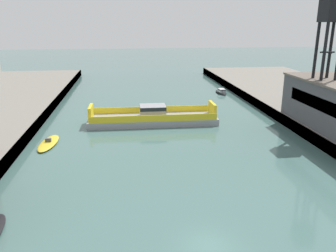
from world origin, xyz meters
TOP-DOWN VIEW (x-y plane):
  - ground_plane at (0.00, 0.00)m, footprint 400.00×400.00m
  - chain_ferry at (-1.55, 33.57)m, footprint 21.62×6.20m
  - moored_boat_near_left at (16.79, 56.52)m, footprint 2.23×5.77m
  - moored_boat_mid_right at (-17.03, 24.92)m, footprint 2.77×7.29m
  - crane_tower at (23.11, 24.81)m, footprint 2.86×2.86m

SIDE VIEW (x-z plane):
  - ground_plane at x=0.00m, z-range 0.00..0.00m
  - moored_boat_mid_right at x=-17.03m, z-range -0.24..0.67m
  - moored_boat_near_left at x=16.79m, z-range -0.16..1.04m
  - chain_ferry at x=-1.55m, z-range -0.66..2.64m
  - crane_tower at x=23.11m, z-range 6.35..24.44m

